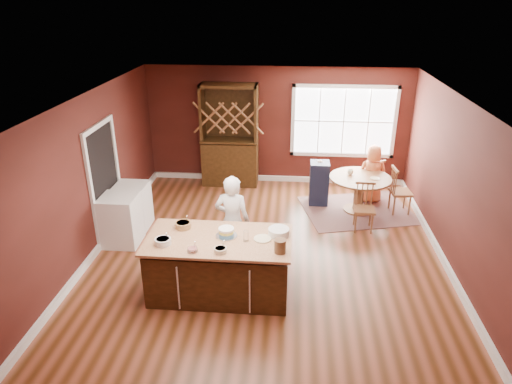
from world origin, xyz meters
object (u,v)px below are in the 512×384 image
hutch (230,136)px  seated_woman (372,174)px  kitchen_island (220,267)px  baker (232,221)px  chair_south (364,207)px  layer_cake (226,232)px  toddler (323,167)px  washer (121,220)px  dining_table (360,187)px  chair_east (401,190)px  dryer (133,206)px  high_chair (319,182)px  chair_north (372,178)px

hutch → seated_woman: bearing=-13.0°
kitchen_island → seated_woman: size_ratio=1.67×
baker → chair_south: bearing=-142.8°
kitchen_island → layer_cake: bearing=38.8°
toddler → washer: (-3.66, -2.05, -0.35)m
seated_woman → toddler: (-1.07, -0.16, 0.18)m
dining_table → chair_east: chair_east is taller
hutch → baker: bearing=-81.6°
hutch → washer: size_ratio=2.57×
dining_table → hutch: (-2.83, 1.24, 0.64)m
chair_south → seated_woman: size_ratio=0.74×
chair_south → hutch: hutch is taller
layer_cake → chair_south: bearing=42.3°
layer_cake → baker: bearing=90.8°
dining_table → dryer: bearing=-166.5°
toddler → dryer: toddler is taller
kitchen_island → dining_table: (2.41, 3.01, 0.10)m
hutch → washer: bearing=-118.1°
high_chair → toddler: 0.33m
chair_north → high_chair: high_chair is taller
seated_woman → chair_east: bearing=134.1°
kitchen_island → dryer: bearing=135.6°
baker → chair_east: 3.87m
high_chair → chair_north: bearing=20.0°
chair_east → washer: 5.51m
seated_woman → dining_table: bearing=56.7°
kitchen_island → baker: (0.09, 0.79, 0.35)m
dining_table → high_chair: high_chair is taller
kitchen_island → toddler: (1.66, 3.36, 0.37)m
kitchen_island → seated_woman: seated_woman is taller
kitchen_island → dryer: (-1.99, 1.95, -0.00)m
dining_table → high_chair: (-0.81, 0.29, -0.05)m
high_chair → dining_table: bearing=-20.2°
washer → dryer: washer is taller
kitchen_island → hutch: 4.33m
seated_woman → layer_cake: bearing=51.4°
dining_table → chair_south: bearing=-90.3°
dryer → kitchen_island: bearing=-44.4°
dining_table → baker: baker is taller
kitchen_island → washer: kitchen_island is taller
chair_east → high_chair: (-1.65, 0.29, -0.01)m
high_chair → kitchen_island: bearing=-116.4°
dining_table → baker: size_ratio=0.79×
chair_north → washer: (-4.77, -2.43, -0.00)m
chair_south → toddler: toddler is taller
layer_cake → chair_north: layer_cake is taller
toddler → layer_cake: bearing=-115.5°
kitchen_island → chair_north: size_ratio=2.31×
seated_woman → high_chair: seated_woman is taller
chair_east → seated_woman: (-0.52, 0.51, 0.14)m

